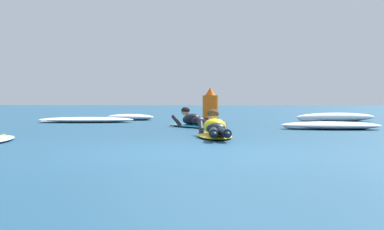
% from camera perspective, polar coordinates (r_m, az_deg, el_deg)
% --- Properties ---
extents(ground_plane, '(120.00, 120.00, 0.00)m').
position_cam_1_polar(ground_plane, '(17.27, 5.34, -0.75)').
color(ground_plane, navy).
extents(surfer_near, '(0.94, 2.54, 0.53)m').
position_cam_1_polar(surfer_near, '(10.31, 2.25, -1.45)').
color(surfer_near, yellow).
rests_on(surfer_near, ground).
extents(surfer_far, '(1.79, 2.41, 0.54)m').
position_cam_1_polar(surfer_far, '(14.16, 0.24, -0.67)').
color(surfer_far, '#2DB2D1').
rests_on(surfer_far, ground).
extents(whitewater_front, '(2.27, 1.12, 0.18)m').
position_cam_1_polar(whitewater_front, '(13.64, 13.30, -1.02)').
color(whitewater_front, white).
rests_on(whitewater_front, ground).
extents(whitewater_mid_left, '(1.71, 0.99, 0.20)m').
position_cam_1_polar(whitewater_mid_left, '(19.50, -6.01, -0.23)').
color(whitewater_mid_left, white).
rests_on(whitewater_mid_left, ground).
extents(whitewater_mid_right, '(2.64, 1.41, 0.27)m').
position_cam_1_polar(whitewater_mid_right, '(18.76, 13.78, -0.23)').
color(whitewater_mid_right, white).
rests_on(whitewater_mid_right, ground).
extents(whitewater_far_band, '(2.98, 1.68, 0.16)m').
position_cam_1_polar(whitewater_far_band, '(17.66, -10.23, -0.48)').
color(whitewater_far_band, white).
rests_on(whitewater_far_band, ground).
extents(channel_marker_buoy, '(0.50, 0.50, 1.05)m').
position_cam_1_polar(channel_marker_buoy, '(17.74, 1.79, 0.66)').
color(channel_marker_buoy, '#EA5B0F').
rests_on(channel_marker_buoy, ground).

